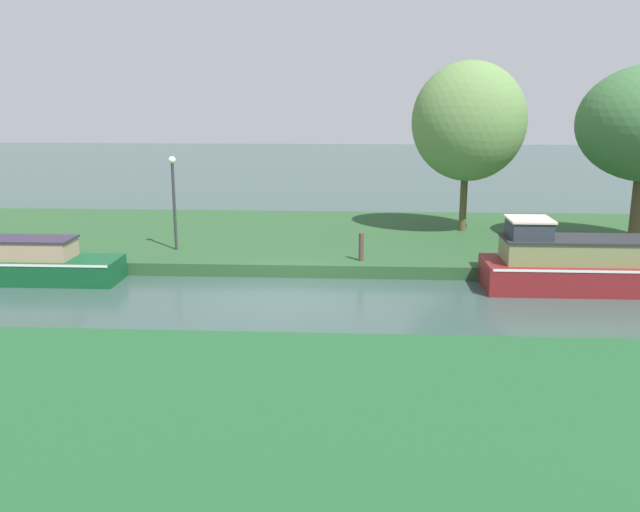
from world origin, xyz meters
name	(u,v)px	position (x,y,z in m)	size (l,w,h in m)	color
ground_plane	(284,297)	(0.00, 0.00, 0.00)	(120.00, 120.00, 0.00)	#344C46
riverbank_far	(303,238)	(0.00, 7.00, 0.20)	(72.00, 10.00, 0.40)	#29502A
riverbank_near	(220,457)	(0.00, -9.00, 0.20)	(72.00, 10.00, 0.40)	#20522A
maroon_barge	(601,266)	(9.06, 1.20, 0.72)	(7.09, 1.96, 2.09)	maroon
forest_narrowboat	(41,264)	(-7.48, 1.20, 0.56)	(4.53, 1.53, 1.34)	#104B27
willow_tree_left	(469,122)	(6.09, 7.46, 4.55)	(4.19, 3.46, 6.34)	brown
lamp_post	(174,192)	(-4.08, 3.98, 2.36)	(0.24, 0.24, 3.14)	#333338
mooring_post_near	(361,247)	(2.17, 2.74, 0.84)	(0.16, 0.16, 0.89)	#523531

